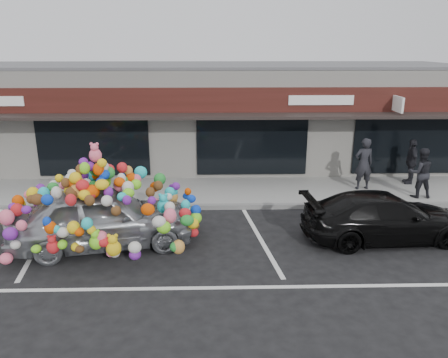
{
  "coord_description": "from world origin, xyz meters",
  "views": [
    {
      "loc": [
        1.53,
        -10.73,
        5.11
      ],
      "look_at": [
        1.83,
        1.4,
        1.36
      ],
      "focal_mm": 35.0,
      "sensor_mm": 36.0,
      "label": 1
    }
  ],
  "objects_px": {
    "toy_car": "(102,211)",
    "pedestrian_c": "(411,161)",
    "pedestrian_a": "(364,164)",
    "pedestrian_b": "(420,173)",
    "black_sedan": "(385,217)"
  },
  "relations": [
    {
      "from": "black_sedan",
      "to": "pedestrian_a",
      "type": "distance_m",
      "value": 3.95
    },
    {
      "from": "toy_car",
      "to": "pedestrian_b",
      "type": "bearing_deg",
      "value": -83.45
    },
    {
      "from": "toy_car",
      "to": "pedestrian_c",
      "type": "xyz_separation_m",
      "value": [
        10.19,
        4.71,
        0.0
      ]
    },
    {
      "from": "toy_car",
      "to": "pedestrian_a",
      "type": "distance_m",
      "value": 9.16
    },
    {
      "from": "toy_car",
      "to": "pedestrian_a",
      "type": "xyz_separation_m",
      "value": [
        8.2,
        4.08,
        0.09
      ]
    },
    {
      "from": "pedestrian_a",
      "to": "black_sedan",
      "type": "bearing_deg",
      "value": 73.92
    },
    {
      "from": "pedestrian_b",
      "to": "pedestrian_c",
      "type": "distance_m",
      "value": 1.56
    },
    {
      "from": "toy_car",
      "to": "pedestrian_c",
      "type": "bearing_deg",
      "value": -76.62
    },
    {
      "from": "toy_car",
      "to": "pedestrian_c",
      "type": "distance_m",
      "value": 11.22
    },
    {
      "from": "pedestrian_b",
      "to": "pedestrian_c",
      "type": "bearing_deg",
      "value": -101.0
    },
    {
      "from": "toy_car",
      "to": "pedestrian_b",
      "type": "distance_m",
      "value": 10.33
    },
    {
      "from": "black_sedan",
      "to": "pedestrian_b",
      "type": "bearing_deg",
      "value": -41.92
    },
    {
      "from": "pedestrian_a",
      "to": "pedestrian_c",
      "type": "distance_m",
      "value": 2.08
    },
    {
      "from": "pedestrian_b",
      "to": "pedestrian_c",
      "type": "relative_size",
      "value": 1.01
    },
    {
      "from": "black_sedan",
      "to": "pedestrian_c",
      "type": "xyz_separation_m",
      "value": [
        2.66,
        4.49,
        0.34
      ]
    }
  ]
}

